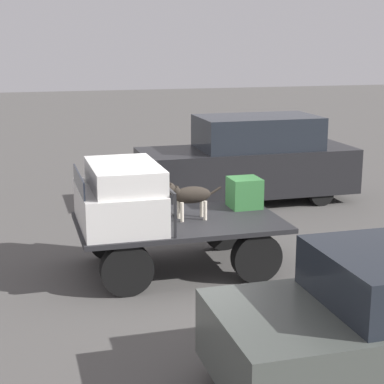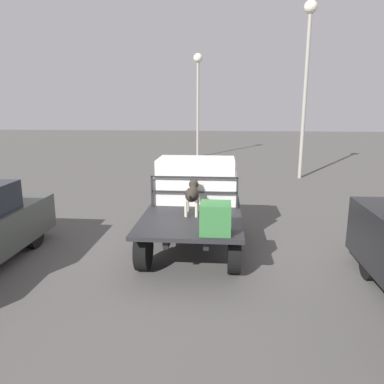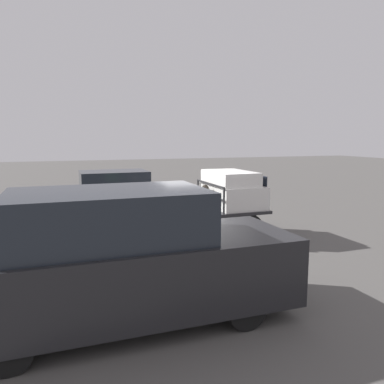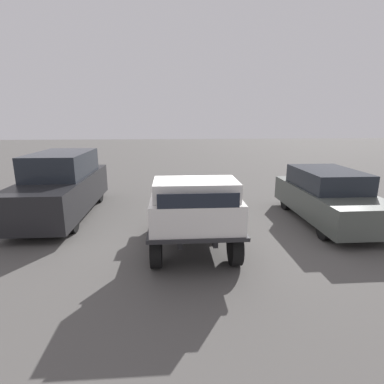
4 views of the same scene
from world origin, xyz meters
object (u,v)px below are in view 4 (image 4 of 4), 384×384
Objects in this scene: dog at (192,194)px; parked_pickup_far at (62,185)px; cargo_crate at (172,190)px; parked_sedan at (328,196)px; flatbed_truck at (192,222)px.

dog is 0.20× the size of parked_pickup_far.
parked_sedan is at bearing 92.58° from cargo_crate.
cargo_crate is (-1.22, -0.52, -0.16)m from dog.
cargo_crate is at bearing -144.54° from dog.
flatbed_truck is 4.67m from parked_sedan.
flatbed_truck is 6.32× the size of cargo_crate.
flatbed_truck is 0.78× the size of parked_sedan.
parked_pickup_far is at bearing -97.08° from parked_sedan.
flatbed_truck is at bearing 20.80° from cargo_crate.
flatbed_truck is 0.72m from dog.
flatbed_truck is 0.67× the size of parked_pickup_far.
dog reaches higher than flatbed_truck.
parked_sedan is at bearing 92.54° from parked_pickup_far.
parked_sedan reaches higher than dog.
parked_pickup_far reaches higher than dog.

